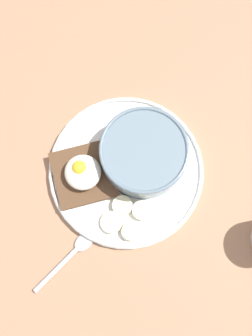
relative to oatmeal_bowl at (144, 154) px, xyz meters
The scene contains 10 objects.
ground_plane 5.98cm from the oatmeal_bowl, 43.06° to the left, with size 120.00×120.00×2.00cm, color #A27657.
plate 4.64cm from the oatmeal_bowl, 43.06° to the left, with size 25.08×25.08×1.60cm.
oatmeal_bowl is the anchor object (origin of this frame).
toast_slice 10.16cm from the oatmeal_bowl, 23.07° to the left, with size 12.22×12.22×1.31cm.
poached_egg 9.97cm from the oatmeal_bowl, 22.58° to the left, with size 5.73×5.68×3.40cm.
banana_slice_front 8.92cm from the oatmeal_bowl, 93.78° to the left, with size 4.37×4.37×1.30cm.
banana_slice_left 11.83cm from the oatmeal_bowl, 70.36° to the left, with size 4.26×4.17×1.58cm.
banana_slice_back 8.97cm from the oatmeal_bowl, 70.35° to the left, with size 3.77×3.75×1.35cm.
banana_slice_right 12.40cm from the oatmeal_bowl, 85.63° to the left, with size 4.05×4.05×1.42cm.
spoon 19.45cm from the oatmeal_bowl, 59.49° to the left, with size 9.05×10.71×0.80cm.
Camera 1 is at (-1.60, 15.72, 76.74)cm, focal length 50.00 mm.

